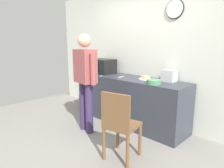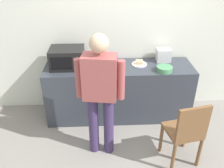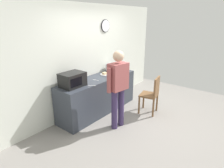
% 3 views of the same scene
% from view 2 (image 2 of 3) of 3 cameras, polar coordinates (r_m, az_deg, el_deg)
% --- Properties ---
extents(back_wall, '(5.40, 0.13, 2.60)m').
position_cam_2_polar(back_wall, '(3.91, 3.86, 12.08)').
color(back_wall, silver).
rests_on(back_wall, ground_plane).
extents(kitchen_counter, '(2.26, 0.62, 0.89)m').
position_cam_2_polar(kitchen_counter, '(3.91, 1.58, -1.76)').
color(kitchen_counter, '#333842').
rests_on(kitchen_counter, ground_plane).
extents(microwave, '(0.50, 0.39, 0.30)m').
position_cam_2_polar(microwave, '(3.68, -10.45, 6.06)').
color(microwave, black).
rests_on(microwave, kitchen_counter).
extents(sandwich_plate, '(0.24, 0.24, 0.07)m').
position_cam_2_polar(sandwich_plate, '(3.77, 6.39, 4.82)').
color(sandwich_plate, white).
rests_on(sandwich_plate, kitchen_counter).
extents(salad_bowl, '(0.23, 0.23, 0.07)m').
position_cam_2_polar(salad_bowl, '(3.62, 12.19, 3.48)').
color(salad_bowl, '#4C8E60').
rests_on(salad_bowl, kitchen_counter).
extents(toaster, '(0.22, 0.18, 0.20)m').
position_cam_2_polar(toaster, '(3.93, 11.95, 6.67)').
color(toaster, silver).
rests_on(toaster, kitchen_counter).
extents(fork_utensil, '(0.03, 0.17, 0.01)m').
position_cam_2_polar(fork_utensil, '(3.63, -0.78, 3.67)').
color(fork_utensil, silver).
rests_on(fork_utensil, kitchen_counter).
extents(spoon_utensil, '(0.11, 0.15, 0.01)m').
position_cam_2_polar(spoon_utensil, '(3.45, -6.25, 2.05)').
color(spoon_utensil, silver).
rests_on(spoon_utensil, kitchen_counter).
extents(person_standing, '(0.58, 0.30, 1.67)m').
position_cam_2_polar(person_standing, '(2.92, -2.81, -1.26)').
color(person_standing, '#392C55').
rests_on(person_standing, ground_plane).
extents(wooden_chair, '(0.47, 0.47, 0.94)m').
position_cam_2_polar(wooden_chair, '(3.14, 16.93, -10.53)').
color(wooden_chair, brown).
rests_on(wooden_chair, ground_plane).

